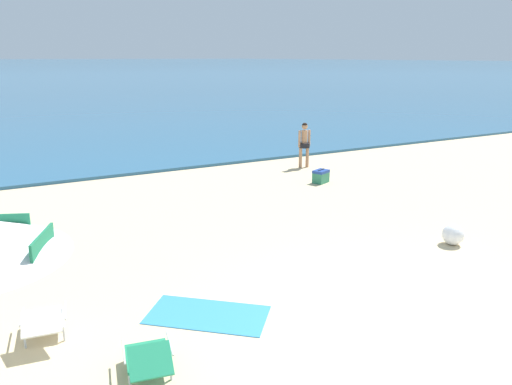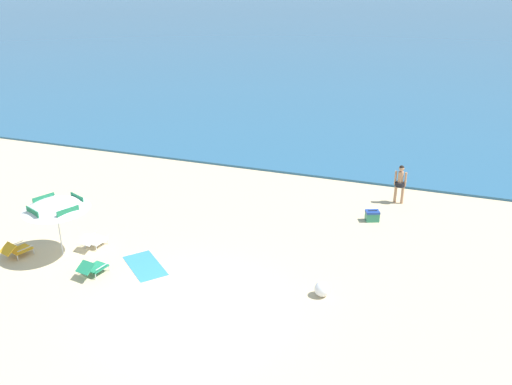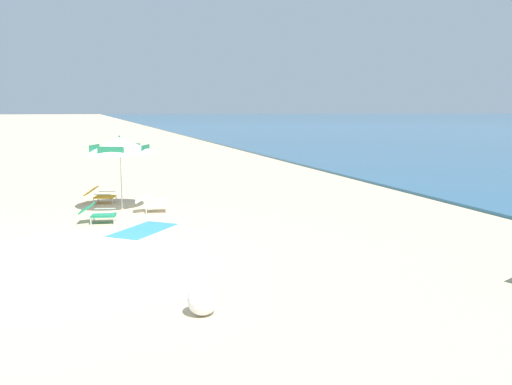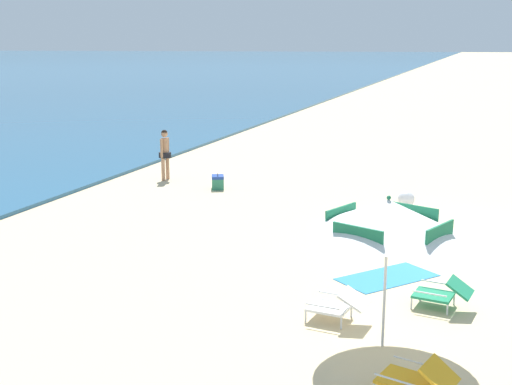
{
  "view_description": "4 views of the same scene",
  "coord_description": "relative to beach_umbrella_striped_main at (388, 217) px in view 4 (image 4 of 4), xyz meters",
  "views": [
    {
      "loc": [
        -4.87,
        -4.53,
        3.78
      ],
      "look_at": [
        -0.14,
        4.31,
        0.95
      ],
      "focal_mm": 33.93,
      "sensor_mm": 36.0,
      "label": 1
    },
    {
      "loc": [
        5.87,
        -11.08,
        8.58
      ],
      "look_at": [
        -0.14,
        5.51,
        1.29
      ],
      "focal_mm": 37.81,
      "sensor_mm": 36.0,
      "label": 2
    },
    {
      "loc": [
        10.05,
        0.38,
        2.88
      ],
      "look_at": [
        -1.76,
        4.25,
        0.9
      ],
      "focal_mm": 36.24,
      "sensor_mm": 36.0,
      "label": 3
    },
    {
      "loc": [
        -14.12,
        0.24,
        4.14
      ],
      "look_at": [
        -1.65,
        4.36,
        1.23
      ],
      "focal_mm": 46.85,
      "sensor_mm": 36.0,
      "label": 4
    }
  ],
  "objects": [
    {
      "name": "ground_plane",
      "position": [
        5.3,
        -1.28,
        -1.87
      ],
      "size": [
        800.0,
        800.0,
        0.0
      ],
      "primitive_type": "plane",
      "color": "#D1BA8E"
    },
    {
      "name": "beach_umbrella_striped_main",
      "position": [
        0.0,
        0.0,
        0.0
      ],
      "size": [
        2.43,
        2.44,
        2.17
      ],
      "color": "silver",
      "rests_on": "ground"
    },
    {
      "name": "lounge_chair_under_umbrella",
      "position": [
        1.68,
        -0.72,
        -1.6
      ],
      "size": [
        0.68,
        0.97,
        0.52
      ],
      "color": "#1E7F56",
      "rests_on": "ground"
    },
    {
      "name": "lounge_chair_beside_umbrella",
      "position": [
        -1.33,
        -0.58,
        -1.61
      ],
      "size": [
        0.77,
        1.01,
        0.53
      ],
      "color": "gold",
      "rests_on": "ground"
    },
    {
      "name": "lounge_chair_facing_sea",
      "position": [
        0.64,
        0.78,
        -1.6
      ],
      "size": [
        0.65,
        0.95,
        0.52
      ],
      "color": "white",
      "rests_on": "ground"
    },
    {
      "name": "person_standing_near_shore",
      "position": [
        9.78,
        8.1,
        -0.96
      ],
      "size": [
        0.47,
        0.39,
        1.58
      ],
      "color": "tan",
      "rests_on": "ground"
    },
    {
      "name": "cooler_box",
      "position": [
        9.06,
        6.05,
        -1.67
      ],
      "size": [
        0.59,
        0.51,
        0.43
      ],
      "color": "#2D7F5B",
      "rests_on": "ground"
    },
    {
      "name": "beach_ball",
      "position": [
        8.47,
        0.55,
        -1.65
      ],
      "size": [
        0.44,
        0.44,
        0.44
      ],
      "primitive_type": "sphere",
      "color": "white",
      "rests_on": "ground"
    },
    {
      "name": "beach_towel",
      "position": [
        2.86,
        0.31,
        -1.87
      ],
      "size": [
        1.96,
        1.85,
        0.01
      ],
      "primitive_type": "cube",
      "rotation": [
        0.0,
        0.0,
        4.01
      ],
      "color": "#3384BC",
      "rests_on": "ground"
    }
  ]
}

